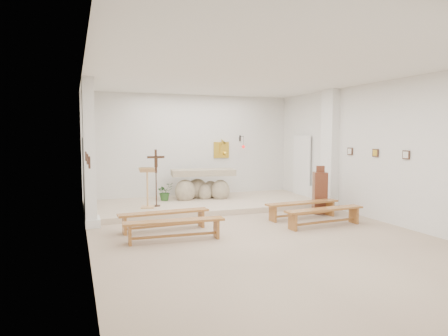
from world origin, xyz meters
name	(u,v)px	position (x,y,z in m)	size (l,w,h in m)	color
ground	(254,233)	(0.00, 0.00, 0.00)	(7.00, 10.00, 0.00)	tan
wall_left	(87,158)	(-3.49, 0.00, 1.75)	(0.02, 10.00, 3.50)	silver
wall_right	(382,152)	(3.49, 0.00, 1.75)	(0.02, 10.00, 3.50)	silver
wall_back	(192,147)	(0.00, 4.99, 1.75)	(7.00, 0.02, 3.50)	silver
ceiling	(255,74)	(0.00, 0.00, 3.49)	(7.00, 10.00, 0.02)	silver
sanctuary_platform	(206,204)	(0.00, 3.50, 0.07)	(6.98, 3.00, 0.15)	#B8A78D
pilaster_left	(89,153)	(-3.37, 2.00, 1.75)	(0.26, 0.55, 3.50)	white
pilaster_right	(330,149)	(3.37, 2.00, 1.75)	(0.26, 0.55, 3.50)	white
gold_wall_relief	(221,150)	(1.05, 4.96, 1.65)	(0.55, 0.04, 0.55)	gold
sanctuary_lamp	(243,145)	(1.75, 4.71, 1.81)	(0.11, 0.36, 0.44)	black
station_frame_left_front	(89,162)	(-3.47, -0.80, 1.72)	(0.03, 0.20, 0.20)	#43291D
station_frame_left_mid	(87,159)	(-3.47, 0.20, 1.72)	(0.03, 0.20, 0.20)	#43291D
station_frame_left_rear	(86,156)	(-3.47, 1.20, 1.72)	(0.03, 0.20, 0.20)	#43291D
station_frame_right_front	(406,155)	(3.47, -0.80, 1.72)	(0.03, 0.20, 0.20)	#43291D
station_frame_right_mid	(375,153)	(3.47, 0.20, 1.72)	(0.03, 0.20, 0.20)	#43291D
station_frame_right_rear	(350,151)	(3.47, 1.20, 1.72)	(0.03, 0.20, 0.20)	#43291D
radiator_left	(87,210)	(-3.43, 2.70, 0.27)	(0.10, 0.85, 0.52)	silver
radiator_right	(317,195)	(3.43, 2.70, 0.27)	(0.10, 0.85, 0.52)	silver
altar	(202,186)	(0.08, 4.08, 0.54)	(2.07, 1.05, 1.02)	tan
lectern	(147,187)	(-1.84, 3.08, 0.73)	(0.49, 0.44, 1.17)	tan
crucifix_stand	(156,174)	(-1.55, 3.25, 1.08)	(0.49, 0.21, 1.62)	#381F11
potted_plant	(165,192)	(-1.12, 4.14, 0.42)	(0.49, 0.42, 0.54)	#295522
donation_pedestal	(320,192)	(2.63, 1.37, 0.58)	(0.46, 0.46, 1.33)	brown
bench_left_front	(164,216)	(-1.82, 0.96, 0.33)	(2.09, 0.43, 0.44)	#A0652E
bench_right_front	(302,206)	(1.82, 0.96, 0.33)	(2.09, 0.46, 0.44)	#A0652E
bench_left_second	(174,225)	(-1.82, -0.02, 0.33)	(2.10, 0.48, 0.44)	#A0652E
bench_right_second	(324,213)	(1.82, -0.02, 0.33)	(2.09, 0.46, 0.44)	#A0652E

